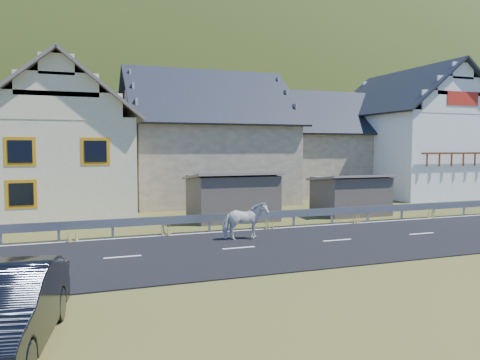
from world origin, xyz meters
name	(u,v)px	position (x,y,z in m)	size (l,w,h in m)	color
ground	(337,241)	(0.00, 0.00, 0.00)	(160.00, 160.00, 0.00)	#3A401A
road	(337,241)	(0.00, 0.00, 0.02)	(60.00, 7.00, 0.04)	black
lane_markings	(337,240)	(0.00, 0.00, 0.04)	(60.00, 6.60, 0.01)	silver
guardrail	(294,214)	(0.00, 3.68, 0.56)	(28.10, 0.09, 0.75)	#93969B
shed_left	(232,197)	(-2.00, 6.50, 1.10)	(4.30, 3.30, 2.40)	brown
shed_right	(350,196)	(4.50, 6.00, 1.00)	(3.80, 2.90, 2.20)	brown
house_cream	(60,133)	(-10.00, 12.00, 4.36)	(7.80, 9.80, 8.30)	beige
house_stone_a	(205,132)	(-1.00, 15.00, 4.63)	(10.80, 9.80, 8.90)	tan
house_stone_b	(321,139)	(9.00, 17.00, 4.24)	(9.80, 8.80, 8.10)	tan
house_white	(410,128)	(15.00, 14.00, 5.06)	(8.80, 10.80, 9.70)	white
mountain	(109,206)	(5.00, 180.00, -20.00)	(440.00, 280.00, 260.00)	#1F3210
horse	(245,221)	(-3.26, 1.35, 0.76)	(1.71, 0.78, 1.44)	silver
car	(1,310)	(-10.72, -6.42, 0.75)	(1.60, 4.58, 1.51)	black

